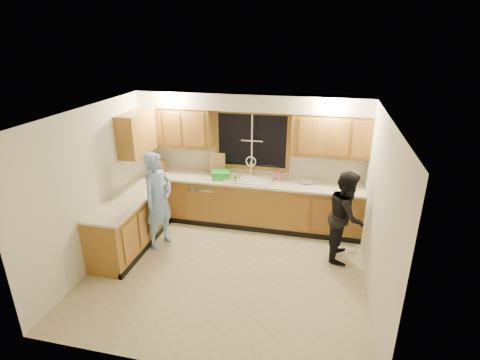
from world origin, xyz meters
name	(u,v)px	position (x,y,z in m)	size (l,w,h in m)	color
floor	(227,270)	(0.00, 0.00, 0.00)	(4.20, 4.20, 0.00)	#B7AD8D
ceiling	(225,113)	(0.00, 0.00, 2.50)	(4.20, 4.20, 0.00)	white
wall_back	(252,158)	(0.00, 1.90, 1.25)	(4.20, 4.20, 0.00)	silver
wall_left	(97,186)	(-2.10, 0.00, 1.25)	(3.80, 3.80, 0.00)	silver
wall_right	(378,213)	(2.10, 0.00, 1.25)	(3.80, 3.80, 0.00)	silver
base_cabinets_back	(248,203)	(0.00, 1.60, 0.44)	(4.20, 0.60, 0.88)	olive
base_cabinets_left	(131,223)	(-1.80, 0.35, 0.44)	(0.60, 1.90, 0.88)	olive
countertop_back	(248,181)	(0.00, 1.58, 0.90)	(4.20, 0.63, 0.04)	beige
countertop_left	(129,199)	(-1.79, 0.35, 0.90)	(0.63, 1.90, 0.04)	beige
upper_cabinets_left	(177,127)	(-1.43, 1.73, 1.83)	(1.35, 0.33, 0.75)	olive
upper_cabinets_right	(331,135)	(1.43, 1.73, 1.83)	(1.35, 0.33, 0.75)	olive
upper_cabinets_return	(137,133)	(-1.94, 1.12, 1.83)	(0.33, 0.90, 0.75)	olive
soffit	(251,102)	(0.00, 1.72, 2.35)	(4.20, 0.35, 0.30)	beige
window_frame	(252,141)	(0.00, 1.89, 1.60)	(1.44, 0.03, 1.14)	black
sink	(249,183)	(0.00, 1.60, 0.86)	(0.86, 0.52, 0.57)	white
dishwasher	(206,201)	(-0.85, 1.59, 0.41)	(0.60, 0.56, 0.82)	white
stove	(113,239)	(-1.80, -0.22, 0.45)	(0.58, 0.75, 0.90)	white
man	(158,201)	(-1.33, 0.51, 0.85)	(0.62, 0.41, 1.69)	#729ED8
woman	(346,216)	(1.76, 0.83, 0.75)	(0.73, 0.57, 1.51)	black
knife_block	(162,166)	(-1.77, 1.68, 1.03)	(0.12, 0.10, 0.23)	#A1692C
cutting_board	(217,163)	(-0.67, 1.82, 1.12)	(0.30, 0.02, 0.40)	tan
dish_crate	(221,175)	(-0.52, 1.56, 1.00)	(0.33, 0.30, 0.15)	green
soap_bottle	(279,175)	(0.54, 1.75, 1.02)	(0.09, 0.09, 0.20)	#DF548A
bowl	(306,182)	(1.06, 1.66, 0.95)	(0.22, 0.22, 0.05)	silver
can_left	(236,180)	(-0.19, 1.38, 0.98)	(0.06, 0.06, 0.12)	#BFB193
can_right	(240,178)	(-0.14, 1.50, 0.97)	(0.06, 0.06, 0.11)	#BFB193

